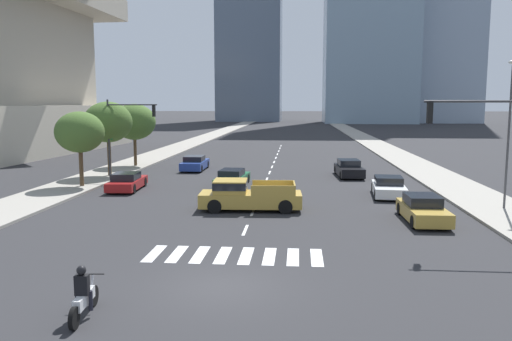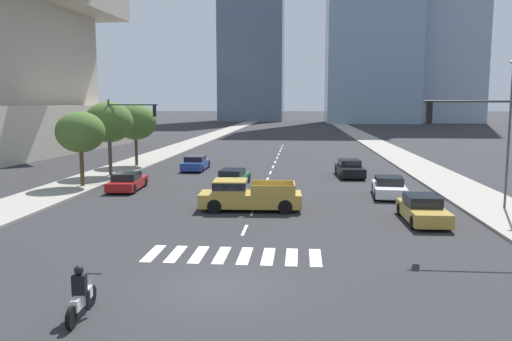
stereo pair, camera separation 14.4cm
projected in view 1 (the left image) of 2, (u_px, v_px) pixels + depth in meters
name	position (u px, v px, depth m)	size (l,w,h in m)	color
ground_plane	(221.00, 287.00, 16.30)	(800.00, 800.00, 0.00)	#28282B
sidewalk_east	(423.00, 169.00, 44.83)	(4.00, 260.00, 0.15)	gray
sidewalk_west	(127.00, 166.00, 47.03)	(4.00, 260.00, 0.15)	gray
crosswalk_near	(235.00, 255.00, 19.65)	(6.75, 2.27, 0.01)	silver
lane_divider_center	(272.00, 167.00, 47.31)	(0.14, 50.00, 0.01)	silver
motorcycle_lead	(84.00, 297.00, 13.88)	(0.70, 2.16, 1.49)	black
pickup_truck	(246.00, 195.00, 27.97)	(5.64, 2.31, 1.67)	#B28E38
sedan_black_0	(349.00, 169.00, 40.95)	(2.11, 4.79, 1.35)	black
sedan_red_1	(127.00, 182.00, 34.50)	(2.04, 4.48, 1.20)	maroon
sedan_gold_2	(423.00, 210.00, 25.25)	(1.87, 4.46, 1.30)	#B28E38
sedan_white_3	(389.00, 187.00, 32.18)	(2.22, 4.39, 1.24)	silver
sedan_green_4	(232.00, 178.00, 36.19)	(2.14, 4.88, 1.21)	#1E6038
sedan_blue_5	(195.00, 163.00, 44.87)	(1.86, 4.54, 1.28)	navy
traffic_signal_near	(500.00, 139.00, 20.85)	(5.23, 0.28, 6.14)	#333335
traffic_signal_far	(126.00, 125.00, 39.04)	(4.15, 0.28, 5.98)	#333335
street_lamp_east	(509.00, 124.00, 27.31)	(0.50, 0.24, 7.93)	#3F3F42
street_tree_nearest	(80.00, 132.00, 34.98)	(3.32, 3.32, 5.14)	#4C3823
street_tree_second	(108.00, 122.00, 40.16)	(3.77, 3.77, 5.83)	#4C3823
street_tree_third	(134.00, 122.00, 46.60)	(3.86, 3.86, 5.66)	#4C3823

